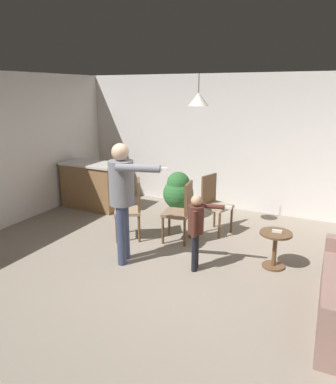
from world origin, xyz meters
name	(u,v)px	position (x,y,z in m)	size (l,w,h in m)	color
ground	(152,272)	(0.00, 0.00, 0.00)	(7.68, 7.68, 0.00)	gray
wall_back	(226,143)	(0.00, 3.20, 1.35)	(6.40, 0.10, 2.70)	silver
kitchen_counter	(93,185)	(-2.45, 1.94, 0.48)	(1.26, 0.66, 0.95)	olive
side_table_by_couch	(275,245)	(1.46, 0.89, 0.33)	(0.44, 0.44, 0.52)	brown
person_adult	(123,191)	(-0.51, 0.12, 1.06)	(0.88, 0.48, 1.71)	#384260
person_child	(197,224)	(0.50, 0.35, 0.66)	(0.53, 0.38, 1.07)	black
dining_chair_by_counter	(181,210)	(-0.07, 1.13, 0.55)	(0.48, 0.48, 1.00)	brown
dining_chair_near_wall	(214,201)	(0.26, 1.77, 0.55)	(0.52, 0.52, 1.00)	brown
dining_chair_centre_back	(132,207)	(-0.85, 0.90, 0.55)	(0.58, 0.58, 1.00)	brown
potted_plant_corner	(178,193)	(-0.59, 2.16, 0.50)	(0.59, 0.59, 0.90)	brown
spare_remote_on_table	(277,231)	(1.47, 0.90, 0.54)	(0.04, 0.13, 0.04)	white
ceiling_light_pendant	(199,99)	(0.02, 1.54, 2.25)	(0.32, 0.32, 0.55)	silver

